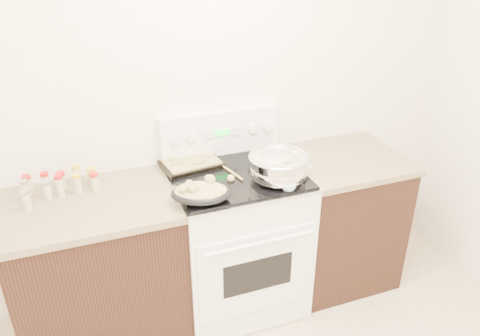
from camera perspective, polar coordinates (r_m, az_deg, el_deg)
name	(u,v)px	position (r m, az deg, el deg)	size (l,w,h in m)	color
room_shell	(306,172)	(1.10, 8.00, -0.51)	(4.10, 3.60, 2.75)	white
counter_left	(102,270)	(2.87, -16.52, -11.80)	(0.93, 0.67, 0.92)	black
counter_right	(337,218)	(3.26, 11.78, -5.95)	(0.73, 0.67, 0.92)	black
kitchen_range	(237,237)	(2.96, -0.37, -8.37)	(0.78, 0.73, 1.22)	white
mixing_bowl	(278,167)	(2.63, 4.68, 0.06)	(0.36, 0.36, 0.20)	silver
roasting_pan	(200,192)	(2.44, -4.85, -2.91)	(0.37, 0.31, 0.12)	black
baking_sheet	(191,163)	(2.82, -6.01, 0.63)	(0.38, 0.29, 0.06)	black
wooden_spoon	(230,175)	(2.68, -1.23, -0.87)	(0.09, 0.28, 0.04)	tan
blue_ladle	(289,183)	(2.56, 6.03, -1.81)	(0.26, 0.19, 0.11)	#9BD6E8
spice_jars	(58,184)	(2.72, -21.29, -1.85)	(0.39, 0.22, 0.13)	#BFB28C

